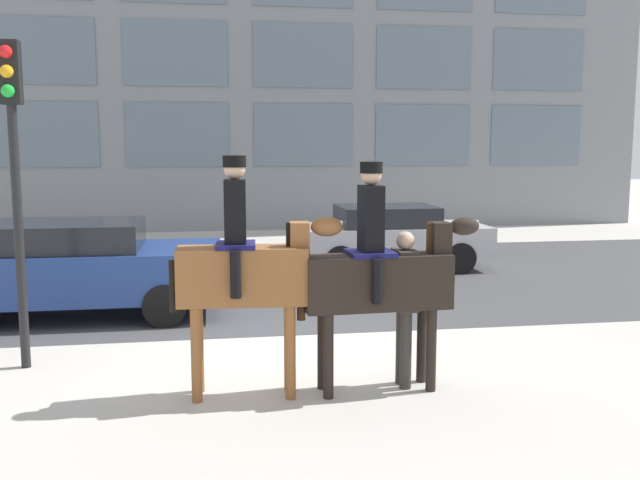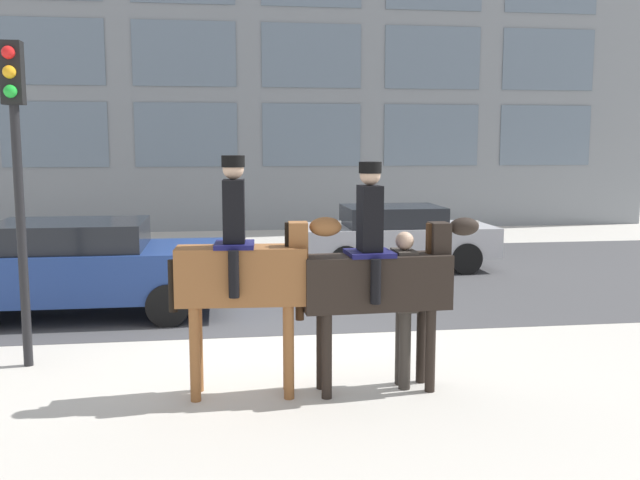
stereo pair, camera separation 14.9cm
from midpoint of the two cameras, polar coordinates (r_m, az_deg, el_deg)
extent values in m
plane|color=beige|center=(9.60, -1.68, -8.45)|extent=(80.00, 80.00, 0.00)
cube|color=#444447|center=(14.21, -3.80, -3.12)|extent=(25.97, 8.50, 0.01)
cube|color=slate|center=(22.49, -20.28, 7.92)|extent=(3.05, 0.02, 1.91)
cube|color=slate|center=(22.01, -10.45, 8.28)|extent=(3.05, 0.02, 1.91)
cube|color=slate|center=(22.19, -0.47, 8.40)|extent=(3.05, 0.02, 1.91)
cube|color=slate|center=(23.00, 9.08, 8.28)|extent=(3.05, 0.02, 1.91)
cube|color=slate|center=(24.39, 17.76, 7.97)|extent=(3.05, 0.02, 1.91)
cube|color=slate|center=(22.65, -20.57, 13.96)|extent=(3.05, 0.02, 1.91)
cube|color=slate|center=(22.17, -10.61, 14.46)|extent=(3.05, 0.02, 1.91)
cube|color=slate|center=(22.34, -0.47, 14.53)|extent=(3.05, 0.02, 1.91)
cube|color=slate|center=(23.15, 9.21, 14.20)|extent=(3.05, 0.02, 1.91)
cube|color=slate|center=(24.53, 17.99, 13.56)|extent=(3.05, 0.02, 1.91)
cube|color=brown|center=(7.52, -5.74, -2.81)|extent=(1.38, 0.53, 0.60)
cylinder|color=brown|center=(7.86, -2.03, -8.34)|extent=(0.11, 0.11, 1.00)
cylinder|color=brown|center=(7.56, -1.94, -8.98)|extent=(0.11, 0.11, 1.00)
cylinder|color=brown|center=(7.88, -9.22, -8.38)|extent=(0.11, 0.11, 1.00)
cylinder|color=brown|center=(7.59, -9.42, -9.03)|extent=(0.11, 0.11, 1.00)
cube|color=brown|center=(7.48, -1.19, -0.33)|extent=(0.22, 0.25, 0.47)
cube|color=black|center=(7.47, -2.11, -0.19)|extent=(0.05, 0.08, 0.42)
ellipsoid|color=brown|center=(7.47, 1.01, 1.07)|extent=(0.35, 0.22, 0.21)
cube|color=silver|center=(7.48, 1.79, 1.23)|extent=(0.13, 0.06, 0.08)
cylinder|color=black|center=(7.59, -11.17, -3.63)|extent=(0.09, 0.09, 0.55)
cube|color=#14144C|center=(7.47, -6.29, -0.39)|extent=(0.44, 0.51, 0.05)
cube|color=black|center=(7.43, -6.33, 2.32)|extent=(0.24, 0.33, 0.65)
sphere|color=#D1A889|center=(7.40, -6.38, 5.68)|extent=(0.22, 0.22, 0.22)
cylinder|color=black|center=(7.40, -6.39, 6.28)|extent=(0.24, 0.24, 0.12)
cylinder|color=black|center=(7.78, -6.20, -2.02)|extent=(0.11, 0.11, 0.48)
cylinder|color=black|center=(7.25, -6.33, -2.74)|extent=(0.11, 0.11, 0.48)
cube|color=black|center=(7.68, 5.08, -3.36)|extent=(1.60, 0.51, 0.58)
cylinder|color=black|center=(8.16, 8.62, -8.14)|extent=(0.11, 0.11, 0.91)
cylinder|color=black|center=(7.88, 9.36, -8.73)|extent=(0.11, 0.11, 0.91)
cylinder|color=black|center=(7.87, 0.66, -8.65)|extent=(0.11, 0.11, 0.91)
cylinder|color=black|center=(7.58, 1.11, -9.30)|extent=(0.11, 0.11, 0.91)
cube|color=black|center=(7.83, 10.03, -0.57)|extent=(0.21, 0.25, 0.54)
cube|color=#382314|center=(7.79, 9.21, -0.45)|extent=(0.04, 0.08, 0.49)
ellipsoid|color=black|center=(7.91, 11.99, 1.06)|extent=(0.34, 0.21, 0.20)
cube|color=silver|center=(7.94, 12.66, 1.22)|extent=(0.12, 0.06, 0.08)
cylinder|color=#382314|center=(7.52, -1.07, -4.37)|extent=(0.09, 0.09, 0.55)
cube|color=#14144C|center=(7.60, 4.53, -1.07)|extent=(0.50, 0.50, 0.05)
cube|color=black|center=(7.55, 4.56, 1.75)|extent=(0.23, 0.33, 0.69)
sphere|color=#D1A889|center=(7.52, 4.60, 5.21)|extent=(0.22, 0.22, 0.22)
cylinder|color=black|center=(7.52, 4.61, 5.80)|extent=(0.24, 0.24, 0.12)
cylinder|color=black|center=(7.90, 4.00, -2.60)|extent=(0.11, 0.11, 0.47)
cylinder|color=black|center=(7.39, 5.06, -3.33)|extent=(0.11, 0.11, 0.47)
cylinder|color=#332D28|center=(7.93, 7.34, -8.74)|extent=(0.13, 0.13, 0.87)
cylinder|color=#332D28|center=(8.08, 7.03, -8.42)|extent=(0.13, 0.13, 0.87)
cube|color=#332D28|center=(7.83, 7.28, -3.18)|extent=(0.22, 0.40, 0.66)
sphere|color=#D1A889|center=(7.76, 7.33, -0.06)|extent=(0.20, 0.20, 0.20)
cube|color=#332D28|center=(7.55, 5.67, -2.16)|extent=(0.55, 0.10, 0.09)
cone|color=orange|center=(7.47, 3.09, -2.24)|extent=(0.18, 0.05, 0.04)
cube|color=navy|center=(11.70, -18.28, -2.42)|extent=(4.48, 1.92, 0.75)
cube|color=black|center=(11.64, -18.95, 0.39)|extent=(2.24, 1.69, 0.42)
cylinder|color=black|center=(10.74, -11.70, -5.11)|extent=(0.64, 0.23, 0.64)
cylinder|color=black|center=(12.47, -11.19, -3.31)|extent=(0.64, 0.23, 0.64)
cylinder|color=black|center=(12.93, -23.60, -3.43)|extent=(0.64, 0.23, 0.64)
cube|color=#B7B7BC|center=(15.34, 6.42, 0.03)|extent=(4.06, 1.80, 0.61)
cube|color=black|center=(15.25, 6.08, 1.94)|extent=(2.03, 1.59, 0.42)
cylinder|color=black|center=(14.97, 11.87, -1.46)|extent=(0.65, 0.22, 0.65)
cylinder|color=black|center=(16.52, 9.93, -0.56)|extent=(0.65, 0.22, 0.65)
cylinder|color=black|center=(14.31, 2.34, -1.72)|extent=(0.65, 0.22, 0.65)
cylinder|color=black|center=(15.93, 1.27, -0.75)|extent=(0.65, 0.22, 0.65)
cylinder|color=black|center=(9.12, -22.33, 0.12)|extent=(0.11, 0.11, 3.12)
cube|color=black|center=(9.09, -22.97, 12.21)|extent=(0.24, 0.19, 0.72)
sphere|color=red|center=(9.00, -23.24, 13.63)|extent=(0.15, 0.15, 0.15)
sphere|color=orange|center=(8.98, -23.17, 12.26)|extent=(0.15, 0.15, 0.15)
sphere|color=green|center=(8.96, -23.09, 10.89)|extent=(0.15, 0.15, 0.15)
camera|label=1|loc=(0.07, -89.48, 0.07)|focal=40.00mm
camera|label=2|loc=(0.07, 90.52, -0.07)|focal=40.00mm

